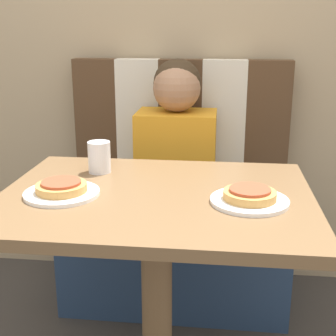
{
  "coord_description": "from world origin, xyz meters",
  "views": [
    {
      "loc": [
        0.19,
        -1.33,
        1.24
      ],
      "look_at": [
        0.0,
        0.32,
        0.74
      ],
      "focal_mm": 50.0,
      "sensor_mm": 36.0,
      "label": 1
    }
  ],
  "objects_px": {
    "plate_left": "(62,193)",
    "pizza_left": "(61,187)",
    "plate_right": "(249,201)",
    "drinking_cup": "(99,157)",
    "person": "(177,137)",
    "pizza_right": "(250,194)"
  },
  "relations": [
    {
      "from": "person",
      "to": "drinking_cup",
      "type": "xyz_separation_m",
      "value": [
        -0.23,
        -0.45,
        0.02
      ]
    },
    {
      "from": "drinking_cup",
      "to": "plate_left",
      "type": "bearing_deg",
      "value": -102.62
    },
    {
      "from": "plate_left",
      "to": "drinking_cup",
      "type": "height_order",
      "value": "drinking_cup"
    },
    {
      "from": "person",
      "to": "pizza_right",
      "type": "xyz_separation_m",
      "value": [
        0.28,
        -0.69,
        -0.0
      ]
    },
    {
      "from": "person",
      "to": "plate_left",
      "type": "xyz_separation_m",
      "value": [
        -0.28,
        -0.69,
        -0.02
      ]
    },
    {
      "from": "pizza_right",
      "to": "drinking_cup",
      "type": "relative_size",
      "value": 1.41
    },
    {
      "from": "plate_right",
      "to": "drinking_cup",
      "type": "relative_size",
      "value": 2.09
    },
    {
      "from": "person",
      "to": "plate_right",
      "type": "height_order",
      "value": "person"
    },
    {
      "from": "plate_right",
      "to": "pizza_left",
      "type": "height_order",
      "value": "pizza_left"
    },
    {
      "from": "drinking_cup",
      "to": "pizza_right",
      "type": "bearing_deg",
      "value": -25.66
    },
    {
      "from": "pizza_left",
      "to": "pizza_right",
      "type": "relative_size",
      "value": 1.0
    },
    {
      "from": "pizza_right",
      "to": "plate_right",
      "type": "bearing_deg",
      "value": 180.0
    },
    {
      "from": "plate_left",
      "to": "pizza_left",
      "type": "bearing_deg",
      "value": 180.0
    },
    {
      "from": "pizza_left",
      "to": "drinking_cup",
      "type": "distance_m",
      "value": 0.25
    },
    {
      "from": "person",
      "to": "plate_right",
      "type": "distance_m",
      "value": 0.75
    },
    {
      "from": "pizza_left",
      "to": "drinking_cup",
      "type": "relative_size",
      "value": 1.41
    },
    {
      "from": "drinking_cup",
      "to": "plate_right",
      "type": "bearing_deg",
      "value": -25.66
    },
    {
      "from": "pizza_left",
      "to": "person",
      "type": "bearing_deg",
      "value": 67.97
    },
    {
      "from": "person",
      "to": "drinking_cup",
      "type": "distance_m",
      "value": 0.5
    },
    {
      "from": "pizza_left",
      "to": "pizza_right",
      "type": "height_order",
      "value": "same"
    },
    {
      "from": "plate_right",
      "to": "drinking_cup",
      "type": "height_order",
      "value": "drinking_cup"
    },
    {
      "from": "plate_left",
      "to": "pizza_right",
      "type": "height_order",
      "value": "pizza_right"
    }
  ]
}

